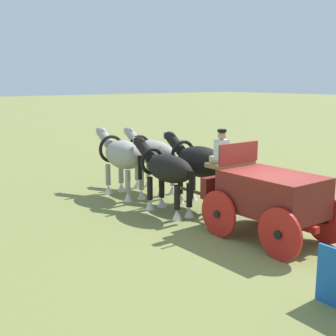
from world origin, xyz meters
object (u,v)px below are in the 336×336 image
at_px(show_wagon, 267,194).
at_px(draft_horse_lead_near, 122,156).
at_px(draft_horse_rear_near, 166,170).
at_px(draft_horse_lead_off, 152,154).
at_px(draft_horse_rear_off, 199,163).

height_order(show_wagon, draft_horse_lead_near, show_wagon).
bearing_deg(draft_horse_rear_near, draft_horse_lead_near, -1.22).
relative_size(draft_horse_rear_near, draft_horse_lead_off, 0.94).
distance_m(show_wagon, draft_horse_lead_near, 6.08).
height_order(draft_horse_rear_near, draft_horse_lead_near, draft_horse_lead_near).
bearing_deg(draft_horse_lead_off, draft_horse_rear_off, 178.78).
bearing_deg(draft_horse_lead_near, draft_horse_rear_near, 178.78).
bearing_deg(draft_horse_lead_near, draft_horse_rear_off, -154.66).
relative_size(show_wagon, draft_horse_lead_off, 1.69).
relative_size(draft_horse_lead_near, draft_horse_lead_off, 0.92).
xyz_separation_m(draft_horse_rear_near, draft_horse_lead_near, (2.57, -0.05, 0.09)).
distance_m(draft_horse_rear_near, draft_horse_lead_off, 2.89).
height_order(draft_horse_rear_off, draft_horse_lead_off, draft_horse_rear_off).
bearing_deg(draft_horse_rear_off, show_wagon, 167.97).
relative_size(draft_horse_rear_off, draft_horse_lead_off, 0.97).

